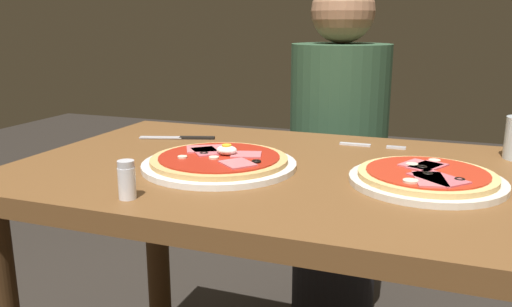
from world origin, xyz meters
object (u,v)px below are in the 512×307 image
(knife, at_px, (183,138))
(diner_person, at_px, (337,171))
(dining_table, at_px, (308,227))
(salt_shaker, at_px, (127,180))
(fork, at_px, (367,145))
(pizza_across_left, at_px, (427,178))
(pizza_foreground, at_px, (219,162))

(knife, height_order, diner_person, diner_person)
(dining_table, distance_m, salt_shaker, 0.41)
(fork, xyz_separation_m, salt_shaker, (-0.32, -0.54, 0.03))
(dining_table, relative_size, salt_shaker, 18.35)
(pizza_across_left, bearing_deg, knife, 162.54)
(pizza_across_left, relative_size, diner_person, 0.24)
(dining_table, xyz_separation_m, pizza_across_left, (0.23, -0.02, 0.14))
(dining_table, xyz_separation_m, salt_shaker, (-0.24, -0.29, 0.16))
(pizza_foreground, distance_m, fork, 0.40)
(salt_shaker, bearing_deg, knife, 106.98)
(pizza_foreground, bearing_deg, diner_person, 81.97)
(fork, bearing_deg, dining_table, -107.85)
(pizza_across_left, distance_m, fork, 0.31)
(pizza_across_left, bearing_deg, pizza_foreground, -175.88)
(pizza_across_left, relative_size, knife, 1.49)
(dining_table, bearing_deg, fork, 72.15)
(dining_table, height_order, diner_person, diner_person)
(dining_table, bearing_deg, pizza_foreground, -162.97)
(dining_table, relative_size, diner_person, 1.04)
(dining_table, distance_m, diner_person, 0.68)
(pizza_foreground, relative_size, fork, 2.03)
(fork, bearing_deg, pizza_foreground, -130.38)
(pizza_across_left, height_order, fork, pizza_across_left)
(knife, xyz_separation_m, diner_person, (0.31, 0.50, -0.19))
(knife, height_order, salt_shaker, salt_shaker)
(pizza_across_left, xyz_separation_m, knife, (-0.61, 0.19, -0.01))
(fork, bearing_deg, pizza_across_left, -61.00)
(pizza_across_left, height_order, salt_shaker, salt_shaker)
(knife, bearing_deg, pizza_across_left, -17.46)
(pizza_foreground, xyz_separation_m, pizza_across_left, (0.41, 0.03, -0.00))
(pizza_foreground, distance_m, salt_shaker, 0.24)
(dining_table, xyz_separation_m, pizza_foreground, (-0.18, -0.05, 0.14))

